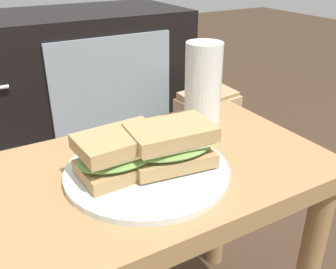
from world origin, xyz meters
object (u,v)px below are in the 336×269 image
object	(u,v)px
sandwich_front	(120,154)
plate	(147,171)
beer_glass	(203,84)
paper_bag	(206,135)
sandwich_back	(172,144)
tv_cabinet	(64,89)

from	to	relation	value
sandwich_front	plate	bearing A→B (deg)	-13.50
beer_glass	paper_bag	world-z (taller)	beer_glass
sandwich_front	beer_glass	world-z (taller)	beer_glass
plate	beer_glass	world-z (taller)	beer_glass
plate	paper_bag	world-z (taller)	plate
beer_glass	sandwich_back	bearing A→B (deg)	-137.95
sandwich_front	paper_bag	bearing A→B (deg)	43.86
plate	paper_bag	size ratio (longest dim) A/B	0.77
sandwich_back	beer_glass	world-z (taller)	beer_glass
sandwich_front	sandwich_back	world-z (taller)	sandwich_back
tv_cabinet	beer_glass	distance (m)	0.88
sandwich_back	beer_glass	size ratio (longest dim) A/B	0.93
plate	sandwich_front	xyz separation A→B (m)	(-0.04, 0.01, 0.04)
tv_cabinet	sandwich_front	distance (m)	0.99
sandwich_front	sandwich_back	distance (m)	0.08
tv_cabinet	sandwich_back	distance (m)	1.00
plate	beer_glass	xyz separation A→B (m)	(0.20, 0.13, 0.07)
paper_bag	beer_glass	bearing A→B (deg)	-127.77
sandwich_back	paper_bag	world-z (taller)	sandwich_back
paper_bag	sandwich_front	bearing A→B (deg)	-136.14
sandwich_back	paper_bag	size ratio (longest dim) A/B	0.45
sandwich_front	paper_bag	size ratio (longest dim) A/B	0.42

